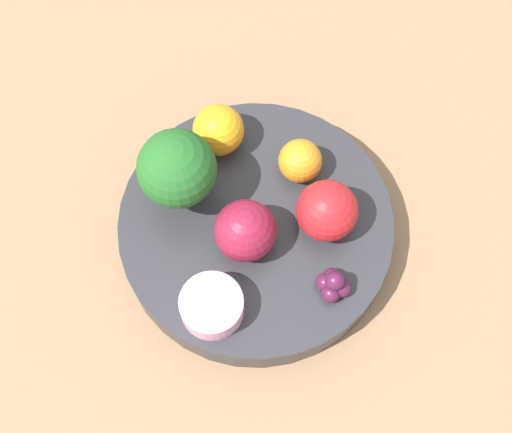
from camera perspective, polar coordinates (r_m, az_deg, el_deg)
The scene contains 10 objects.
ground_plane at distance 0.63m, azimuth -0.00°, elevation -2.27°, with size 6.00×6.00×0.00m, color gray.
table_surface at distance 0.62m, azimuth -0.00°, elevation -1.94°, with size 1.20×1.20×0.02m.
bowl at distance 0.60m, azimuth -0.00°, elevation -1.01°, with size 0.23×0.23×0.03m.
broccoli at distance 0.55m, azimuth -6.34°, elevation 3.75°, with size 0.06×0.06×0.08m.
apple_red at distance 0.56m, azimuth 5.70°, elevation 0.46°, with size 0.05×0.05×0.05m.
apple_green at distance 0.55m, azimuth -0.86°, elevation -1.14°, with size 0.05×0.05×0.05m.
orange_front at distance 0.58m, azimuth 3.55°, elevation 4.46°, with size 0.04×0.04×0.04m.
orange_back at distance 0.59m, azimuth -3.03°, elevation 6.93°, with size 0.04×0.04×0.04m.
grape_cluster at distance 0.55m, azimuth 6.17°, elevation -5.41°, with size 0.03×0.03×0.03m.
small_cup at distance 0.55m, azimuth -3.56°, elevation -7.15°, with size 0.05×0.05×0.02m.
Camera 1 is at (-0.03, 0.22, 0.59)m, focal length 50.00 mm.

